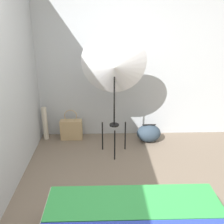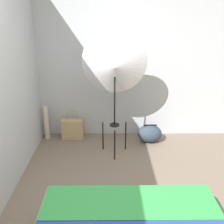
# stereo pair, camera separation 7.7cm
# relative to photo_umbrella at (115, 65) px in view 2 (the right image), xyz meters

# --- Properties ---
(wall_back) EXTENTS (8.00, 0.05, 2.60)m
(wall_back) POSITION_rel_photo_umbrella_xyz_m (0.00, 0.70, -0.04)
(wall_back) COLOR #B7BCC1
(wall_back) RESTS_ON ground_plane
(wall_side_left) EXTENTS (0.05, 8.00, 2.60)m
(wall_side_left) POSITION_rel_photo_umbrella_xyz_m (-1.25, -0.61, -0.04)
(wall_side_left) COLOR #B7BCC1
(wall_side_left) RESTS_ON ground_plane
(photo_umbrella) EXTENTS (0.91, 0.38, 1.81)m
(photo_umbrella) POSITION_rel_photo_umbrella_xyz_m (0.00, 0.00, 0.00)
(photo_umbrella) COLOR black
(photo_umbrella) RESTS_ON ground_plane
(tote_bag) EXTENTS (0.36, 0.14, 0.52)m
(tote_bag) POSITION_rel_photo_umbrella_xyz_m (-0.70, 0.49, -1.16)
(tote_bag) COLOR tan
(tote_bag) RESTS_ON ground_plane
(duffel_bag) EXTENTS (0.39, 0.30, 0.30)m
(duffel_bag) POSITION_rel_photo_umbrella_xyz_m (0.58, 0.35, -1.19)
(duffel_bag) COLOR #2D3D4C
(duffel_bag) RESTS_ON ground_plane
(paper_roll) EXTENTS (0.09, 0.09, 0.56)m
(paper_roll) POSITION_rel_photo_umbrella_xyz_m (-1.13, 0.50, -1.06)
(paper_roll) COLOR beige
(paper_roll) RESTS_ON ground_plane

